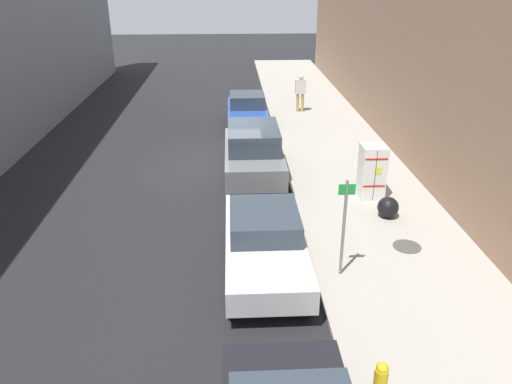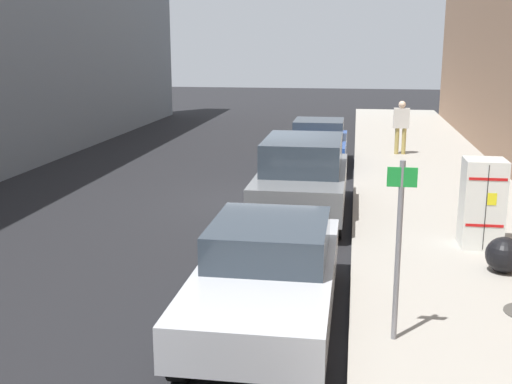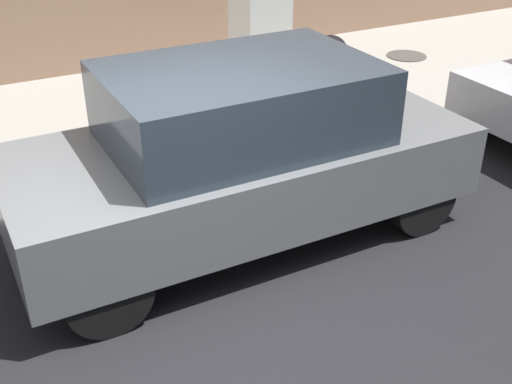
# 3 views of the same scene
# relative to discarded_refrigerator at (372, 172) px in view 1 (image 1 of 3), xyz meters

# --- Properties ---
(ground_plane) EXTENTS (80.00, 80.00, 0.00)m
(ground_plane) POSITION_rel_discarded_refrigerator_xyz_m (4.37, -2.96, -0.94)
(ground_plane) COLOR black
(sidewalk_slab) EXTENTS (4.29, 44.00, 0.12)m
(sidewalk_slab) POSITION_rel_discarded_refrigerator_xyz_m (0.20, -2.96, -0.88)
(sidewalk_slab) COLOR #9E998E
(sidewalk_slab) RESTS_ON ground
(building_facade_near) EXTENTS (2.39, 39.60, 10.20)m
(building_facade_near) POSITION_rel_discarded_refrigerator_xyz_m (-3.14, -2.96, 4.16)
(building_facade_near) COLOR #937056
(building_facade_near) RESTS_ON ground
(discarded_refrigerator) EXTENTS (0.73, 0.71, 1.64)m
(discarded_refrigerator) POSITION_rel_discarded_refrigerator_xyz_m (0.00, 0.00, 0.00)
(discarded_refrigerator) COLOR silver
(discarded_refrigerator) RESTS_ON sidewalk_slab
(manhole_cover) EXTENTS (0.70, 0.70, 0.02)m
(manhole_cover) POSITION_rel_discarded_refrigerator_xyz_m (-0.16, 3.06, -0.81)
(manhole_cover) COLOR #47443F
(manhole_cover) RESTS_ON sidewalk_slab
(street_sign_post) EXTENTS (0.36, 0.07, 2.32)m
(street_sign_post) POSITION_rel_discarded_refrigerator_xyz_m (1.77, 4.16, 0.49)
(street_sign_post) COLOR slate
(street_sign_post) RESTS_ON sidewalk_slab
(fire_hydrant) EXTENTS (0.22, 0.22, 0.82)m
(fire_hydrant) POSITION_rel_discarded_refrigerator_xyz_m (1.93, 7.88, -0.40)
(fire_hydrant) COLOR gold
(fire_hydrant) RESTS_ON sidewalk_slab
(trash_bag) EXTENTS (0.59, 0.59, 0.59)m
(trash_bag) POSITION_rel_discarded_refrigerator_xyz_m (-0.13, 1.39, -0.52)
(trash_bag) COLOR black
(trash_bag) RESTS_ON sidewalk_slab
(pedestrian_walking_far) EXTENTS (0.52, 0.24, 1.79)m
(pedestrian_walking_far) POSITION_rel_discarded_refrigerator_xyz_m (0.83, -10.01, 0.23)
(pedestrian_walking_far) COLOR #A8934C
(pedestrian_walking_far) RESTS_ON sidewalk_slab
(parked_hatchback_blue) EXTENTS (1.72, 3.91, 1.46)m
(parked_hatchback_blue) POSITION_rel_discarded_refrigerator_xyz_m (3.47, -7.95, -0.19)
(parked_hatchback_blue) COLOR #23479E
(parked_hatchback_blue) RESTS_ON ground
(parked_suv_gray) EXTENTS (1.89, 4.45, 1.76)m
(parked_suv_gray) POSITION_rel_discarded_refrigerator_xyz_m (3.47, -2.07, -0.03)
(parked_suv_gray) COLOR slate
(parked_suv_gray) RESTS_ON ground
(parked_sedan_silver) EXTENTS (1.81, 4.54, 1.41)m
(parked_sedan_silver) POSITION_rel_discarded_refrigerator_xyz_m (3.47, 3.61, -0.20)
(parked_sedan_silver) COLOR silver
(parked_sedan_silver) RESTS_ON ground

